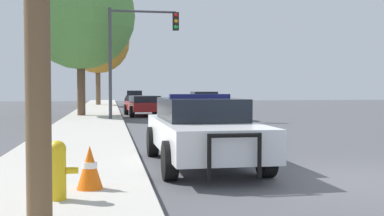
{
  "coord_description": "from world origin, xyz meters",
  "views": [
    {
      "loc": [
        -4.23,
        -7.89,
        1.63
      ],
      "look_at": [
        -1.09,
        10.47,
        0.87
      ],
      "focal_mm": 45.0,
      "sensor_mm": 36.0,
      "label": 1
    }
  ],
  "objects_px": {
    "police_car": "(201,129)",
    "tree_sidewalk_far": "(98,42)",
    "traffic_light": "(137,41)",
    "traffic_cone": "(90,167)",
    "car_background_distant": "(135,97)",
    "tree_sidewalk_mid": "(81,15)",
    "fire_hydrant": "(58,168)",
    "car_background_oncoming": "(204,101)",
    "car_background_midblock": "(144,105)"
  },
  "relations": [
    {
      "from": "police_car",
      "to": "tree_sidewalk_far",
      "type": "bearing_deg",
      "value": -85.7
    },
    {
      "from": "traffic_light",
      "to": "traffic_cone",
      "type": "relative_size",
      "value": 8.4
    },
    {
      "from": "car_background_distant",
      "to": "tree_sidewalk_mid",
      "type": "distance_m",
      "value": 21.13
    },
    {
      "from": "police_car",
      "to": "tree_sidewalk_far",
      "type": "relative_size",
      "value": 0.59
    },
    {
      "from": "police_car",
      "to": "fire_hydrant",
      "type": "relative_size",
      "value": 6.41
    },
    {
      "from": "fire_hydrant",
      "to": "police_car",
      "type": "bearing_deg",
      "value": 52.26
    },
    {
      "from": "police_car",
      "to": "fire_hydrant",
      "type": "distance_m",
      "value": 4.29
    },
    {
      "from": "traffic_light",
      "to": "tree_sidewalk_far",
      "type": "bearing_deg",
      "value": 96.58
    },
    {
      "from": "fire_hydrant",
      "to": "tree_sidewalk_mid",
      "type": "xyz_separation_m",
      "value": [
        -0.87,
        20.79,
        5.13
      ]
    },
    {
      "from": "tree_sidewalk_mid",
      "to": "traffic_cone",
      "type": "distance_m",
      "value": 20.85
    },
    {
      "from": "tree_sidewalk_far",
      "to": "traffic_cone",
      "type": "distance_m",
      "value": 38.11
    },
    {
      "from": "police_car",
      "to": "traffic_light",
      "type": "xyz_separation_m",
      "value": [
        -0.57,
        14.1,
        3.2
      ]
    },
    {
      "from": "traffic_light",
      "to": "car_background_distant",
      "type": "relative_size",
      "value": 1.36
    },
    {
      "from": "car_background_oncoming",
      "to": "police_car",
      "type": "bearing_deg",
      "value": 80.42
    },
    {
      "from": "traffic_cone",
      "to": "car_background_oncoming",
      "type": "bearing_deg",
      "value": 75.04
    },
    {
      "from": "traffic_cone",
      "to": "car_background_midblock",
      "type": "bearing_deg",
      "value": 83.84
    },
    {
      "from": "car_background_midblock",
      "to": "traffic_cone",
      "type": "xyz_separation_m",
      "value": [
        -2.29,
        -21.26,
        -0.2
      ]
    },
    {
      "from": "car_background_distant",
      "to": "tree_sidewalk_far",
      "type": "distance_m",
      "value": 6.71
    },
    {
      "from": "tree_sidewalk_mid",
      "to": "tree_sidewalk_far",
      "type": "distance_m",
      "value": 17.58
    },
    {
      "from": "fire_hydrant",
      "to": "car_background_midblock",
      "type": "bearing_deg",
      "value": 82.99
    },
    {
      "from": "police_car",
      "to": "tree_sidewalk_mid",
      "type": "xyz_separation_m",
      "value": [
        -3.49,
        17.41,
        4.92
      ]
    },
    {
      "from": "police_car",
      "to": "tree_sidewalk_far",
      "type": "distance_m",
      "value": 35.47
    },
    {
      "from": "car_background_midblock",
      "to": "tree_sidewalk_far",
      "type": "relative_size",
      "value": 0.54
    },
    {
      "from": "police_car",
      "to": "traffic_light",
      "type": "bearing_deg",
      "value": -88.25
    },
    {
      "from": "traffic_light",
      "to": "traffic_cone",
      "type": "bearing_deg",
      "value": -95.6
    },
    {
      "from": "tree_sidewalk_mid",
      "to": "traffic_cone",
      "type": "xyz_separation_m",
      "value": [
        1.27,
        -20.15,
        -5.23
      ]
    },
    {
      "from": "traffic_light",
      "to": "car_background_distant",
      "type": "distance_m",
      "value": 23.71
    },
    {
      "from": "police_car",
      "to": "traffic_cone",
      "type": "height_order",
      "value": "police_car"
    },
    {
      "from": "police_car",
      "to": "tree_sidewalk_far",
      "type": "height_order",
      "value": "tree_sidewalk_far"
    },
    {
      "from": "car_background_midblock",
      "to": "tree_sidewalk_mid",
      "type": "bearing_deg",
      "value": -167.33
    },
    {
      "from": "police_car",
      "to": "car_background_midblock",
      "type": "relative_size",
      "value": 1.09
    },
    {
      "from": "fire_hydrant",
      "to": "car_background_distant",
      "type": "distance_m",
      "value": 41.07
    },
    {
      "from": "tree_sidewalk_mid",
      "to": "traffic_cone",
      "type": "relative_size",
      "value": 13.17
    },
    {
      "from": "tree_sidewalk_far",
      "to": "tree_sidewalk_mid",
      "type": "bearing_deg",
      "value": -91.67
    },
    {
      "from": "fire_hydrant",
      "to": "traffic_light",
      "type": "bearing_deg",
      "value": 83.31
    },
    {
      "from": "car_background_distant",
      "to": "traffic_cone",
      "type": "bearing_deg",
      "value": -90.57
    },
    {
      "from": "fire_hydrant",
      "to": "car_background_oncoming",
      "type": "bearing_deg",
      "value": 74.57
    },
    {
      "from": "traffic_light",
      "to": "car_background_oncoming",
      "type": "relative_size",
      "value": 1.27
    },
    {
      "from": "fire_hydrant",
      "to": "tree_sidewalk_far",
      "type": "relative_size",
      "value": 0.09
    },
    {
      "from": "traffic_cone",
      "to": "police_car",
      "type": "bearing_deg",
      "value": 50.99
    },
    {
      "from": "traffic_light",
      "to": "tree_sidewalk_mid",
      "type": "bearing_deg",
      "value": 131.45
    },
    {
      "from": "car_background_distant",
      "to": "traffic_cone",
      "type": "relative_size",
      "value": 6.2
    },
    {
      "from": "police_car",
      "to": "car_background_oncoming",
      "type": "height_order",
      "value": "police_car"
    },
    {
      "from": "fire_hydrant",
      "to": "tree_sidewalk_far",
      "type": "xyz_separation_m",
      "value": [
        -0.36,
        38.36,
        5.33
      ]
    },
    {
      "from": "traffic_light",
      "to": "car_background_distant",
      "type": "bearing_deg",
      "value": 87.43
    },
    {
      "from": "car_background_oncoming",
      "to": "car_background_midblock",
      "type": "bearing_deg",
      "value": 41.83
    },
    {
      "from": "car_background_midblock",
      "to": "traffic_cone",
      "type": "relative_size",
      "value": 7.23
    },
    {
      "from": "tree_sidewalk_far",
      "to": "car_background_distant",
      "type": "bearing_deg",
      "value": 36.81
    },
    {
      "from": "police_car",
      "to": "traffic_light",
      "type": "relative_size",
      "value": 0.94
    },
    {
      "from": "fire_hydrant",
      "to": "traffic_light",
      "type": "distance_m",
      "value": 17.93
    }
  ]
}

